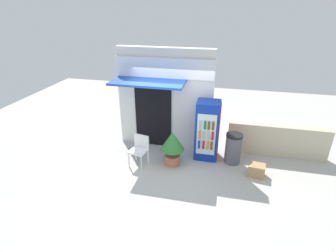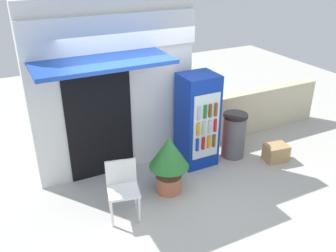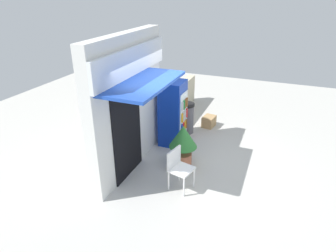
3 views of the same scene
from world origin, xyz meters
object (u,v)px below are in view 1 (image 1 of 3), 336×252
Objects in this scene: plastic_chair at (140,148)px; cardboard_box at (256,170)px; potted_plant_near_shop at (172,144)px; trash_bin at (233,148)px; drink_cooler at (207,130)px.

cardboard_box is at bearing 2.95° from plastic_chair.
potted_plant_near_shop reaches higher than cardboard_box.
plastic_chair is at bearing -164.76° from trash_bin.
trash_bin reaches higher than cardboard_box.
potted_plant_near_shop is 2.37× the size of cardboard_box.
cardboard_box is at bearing -24.69° from drink_cooler.
drink_cooler is at bearing 171.63° from trash_bin.
plastic_chair is 3.19m from cardboard_box.
drink_cooler is 1.96× the size of trash_bin.
cardboard_box is (2.29, -0.05, -0.47)m from potted_plant_near_shop.
trash_bin is 2.09× the size of cardboard_box.
plastic_chair is (-1.78, -0.80, -0.35)m from drink_cooler.
cardboard_box is at bearing -1.17° from potted_plant_near_shop.
plastic_chair is 0.99× the size of trash_bin.
plastic_chair is 0.87× the size of potted_plant_near_shop.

